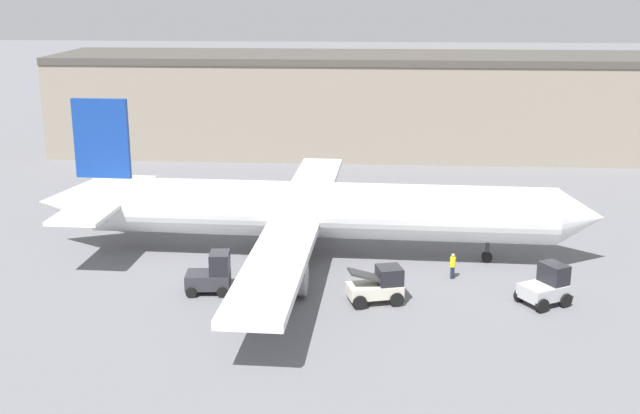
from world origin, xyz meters
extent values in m
plane|color=slate|center=(0.00, 0.00, 0.00)|extent=(400.00, 400.00, 0.00)
cube|color=gray|center=(3.60, 35.14, 4.90)|extent=(68.29, 13.29, 9.81)
cube|color=#47423D|center=(3.60, 35.14, 10.16)|extent=(68.29, 13.56, 0.70)
cylinder|color=silver|center=(0.00, 0.00, 3.29)|extent=(30.98, 4.76, 3.70)
cone|color=silver|center=(16.91, -0.58, 3.29)|extent=(3.08, 3.73, 3.63)
cone|color=silver|center=(-17.46, 0.60, 3.29)|extent=(4.19, 3.65, 3.52)
cube|color=silver|center=(-1.21, 9.81, 2.64)|extent=(3.90, 15.93, 0.50)
cube|color=silver|center=(-1.88, -9.71, 2.64)|extent=(3.90, 15.93, 0.50)
cylinder|color=#939399|center=(-1.29, 7.44, 1.20)|extent=(3.11, 2.19, 2.08)
cylinder|color=#939399|center=(-1.80, -7.33, 1.20)|extent=(3.11, 2.19, 2.08)
cube|color=navy|center=(-14.69, 0.50, 7.81)|extent=(3.75, 0.49, 5.35)
cube|color=silver|center=(-14.55, 4.57, 3.66)|extent=(3.48, 4.55, 0.24)
cube|color=silver|center=(-14.83, -3.57, 3.66)|extent=(3.48, 4.55, 0.24)
cylinder|color=#38383D|center=(11.11, -0.38, 0.72)|extent=(0.28, 0.28, 1.43)
cylinder|color=black|center=(11.11, -0.38, 0.35)|extent=(0.71, 0.37, 0.70)
cylinder|color=#38383D|center=(-1.62, -2.35, 0.72)|extent=(0.28, 0.28, 1.43)
cylinder|color=black|center=(-1.62, -2.35, 0.45)|extent=(0.91, 0.38, 0.90)
cylinder|color=#38383D|center=(-1.46, 2.46, 0.72)|extent=(0.28, 0.28, 1.43)
cylinder|color=black|center=(-1.46, 2.46, 0.45)|extent=(0.91, 0.38, 0.90)
cylinder|color=#1E2338|center=(8.55, -3.62, 0.39)|extent=(0.26, 0.26, 0.79)
cylinder|color=yellow|center=(8.55, -3.62, 1.10)|extent=(0.36, 0.36, 0.62)
sphere|color=tan|center=(8.55, -3.62, 1.53)|extent=(0.23, 0.23, 0.23)
cube|color=#2D2D33|center=(-6.23, -6.88, 0.76)|extent=(2.75, 1.97, 0.89)
cube|color=black|center=(-5.51, -6.81, 1.84)|extent=(1.28, 1.66, 1.27)
cylinder|color=black|center=(-5.25, -7.66, 0.32)|extent=(0.66, 0.34, 0.64)
cylinder|color=black|center=(-5.40, -5.93, 0.32)|extent=(0.66, 0.34, 0.64)
cylinder|color=black|center=(-7.06, -7.82, 0.32)|extent=(0.66, 0.34, 0.64)
cylinder|color=black|center=(-7.22, -6.09, 0.32)|extent=(0.66, 0.34, 0.64)
cube|color=beige|center=(3.69, -7.83, 0.76)|extent=(3.43, 2.40, 0.70)
cube|color=black|center=(4.53, -7.60, 1.61)|extent=(1.71, 1.78, 1.00)
cube|color=#333333|center=(3.15, -7.98, 1.71)|extent=(2.17, 1.62, 0.75)
cylinder|color=black|center=(4.95, -8.33, 0.41)|extent=(0.87, 0.49, 0.82)
cylinder|color=black|center=(4.52, -6.75, 0.41)|extent=(0.87, 0.49, 0.82)
cylinder|color=black|center=(2.86, -8.91, 0.41)|extent=(0.87, 0.49, 0.82)
cylinder|color=black|center=(2.42, -7.33, 0.41)|extent=(0.87, 0.49, 0.82)
cube|color=#B2B2B7|center=(13.36, -7.47, 0.81)|extent=(3.05, 2.82, 0.80)
cube|color=black|center=(13.95, -7.11, 1.79)|extent=(1.77, 1.95, 1.14)
cylinder|color=black|center=(14.56, -7.79, 0.41)|extent=(0.85, 0.67, 0.83)
cylinder|color=black|center=(13.63, -6.25, 0.41)|extent=(0.85, 0.67, 0.83)
cylinder|color=black|center=(13.08, -8.69, 0.41)|extent=(0.85, 0.67, 0.83)
cylinder|color=black|center=(12.15, -7.14, 0.41)|extent=(0.85, 0.67, 0.83)
camera|label=1|loc=(3.47, -51.14, 17.93)|focal=45.00mm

